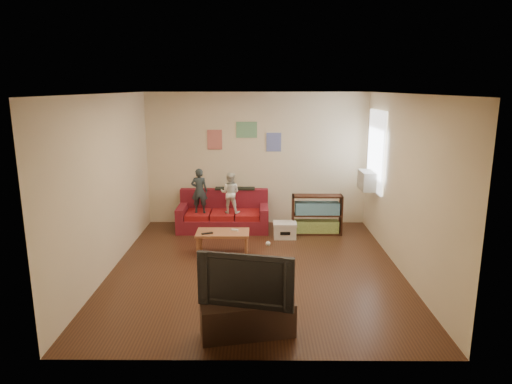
{
  "coord_description": "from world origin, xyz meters",
  "views": [
    {
      "loc": [
        0.05,
        -6.75,
        2.8
      ],
      "look_at": [
        0.0,
        0.8,
        1.05
      ],
      "focal_mm": 32.0,
      "sensor_mm": 36.0,
      "label": 1
    }
  ],
  "objects_px": {
    "child_b": "(230,193)",
    "bookshelf": "(317,217)",
    "coffee_table": "(223,235)",
    "file_box": "(285,230)",
    "television": "(248,277)",
    "sofa": "(224,216)",
    "tv_stand": "(248,319)",
    "child_a": "(199,191)"
  },
  "relations": [
    {
      "from": "coffee_table",
      "to": "television",
      "type": "relative_size",
      "value": 0.82
    },
    {
      "from": "television",
      "to": "tv_stand",
      "type": "bearing_deg",
      "value": 0.0
    },
    {
      "from": "sofa",
      "to": "television",
      "type": "xyz_separation_m",
      "value": [
        0.58,
        -4.06,
        0.45
      ]
    },
    {
      "from": "sofa",
      "to": "coffee_table",
      "type": "bearing_deg",
      "value": -86.17
    },
    {
      "from": "file_box",
      "to": "child_a",
      "type": "bearing_deg",
      "value": 165.94
    },
    {
      "from": "tv_stand",
      "to": "coffee_table",
      "type": "bearing_deg",
      "value": 88.91
    },
    {
      "from": "coffee_table",
      "to": "file_box",
      "type": "xyz_separation_m",
      "value": [
        1.1,
        0.88,
        -0.19
      ]
    },
    {
      "from": "child_b",
      "to": "coffee_table",
      "type": "distance_m",
      "value": 1.36
    },
    {
      "from": "child_b",
      "to": "bookshelf",
      "type": "height_order",
      "value": "child_b"
    },
    {
      "from": "child_b",
      "to": "bookshelf",
      "type": "relative_size",
      "value": 0.84
    },
    {
      "from": "child_a",
      "to": "file_box",
      "type": "height_order",
      "value": "child_a"
    },
    {
      "from": "bookshelf",
      "to": "file_box",
      "type": "relative_size",
      "value": 2.19
    },
    {
      "from": "tv_stand",
      "to": "television",
      "type": "relative_size",
      "value": 0.98
    },
    {
      "from": "file_box",
      "to": "television",
      "type": "height_order",
      "value": "television"
    },
    {
      "from": "child_a",
      "to": "child_b",
      "type": "xyz_separation_m",
      "value": [
        0.6,
        0.0,
        -0.04
      ]
    },
    {
      "from": "television",
      "to": "child_a",
      "type": "bearing_deg",
      "value": 116.92
    },
    {
      "from": "coffee_table",
      "to": "bookshelf",
      "type": "distance_m",
      "value": 2.08
    },
    {
      "from": "child_a",
      "to": "child_b",
      "type": "distance_m",
      "value": 0.6
    },
    {
      "from": "sofa",
      "to": "file_box",
      "type": "xyz_separation_m",
      "value": [
        1.2,
        -0.58,
        -0.11
      ]
    },
    {
      "from": "sofa",
      "to": "child_a",
      "type": "height_order",
      "value": "child_a"
    },
    {
      "from": "coffee_table",
      "to": "tv_stand",
      "type": "xyz_separation_m",
      "value": [
        0.49,
        -2.61,
        -0.14
      ]
    },
    {
      "from": "sofa",
      "to": "child_b",
      "type": "distance_m",
      "value": 0.56
    },
    {
      "from": "child_b",
      "to": "coffee_table",
      "type": "height_order",
      "value": "child_b"
    },
    {
      "from": "tv_stand",
      "to": "file_box",
      "type": "bearing_deg",
      "value": 68.31
    },
    {
      "from": "coffee_table",
      "to": "television",
      "type": "xyz_separation_m",
      "value": [
        0.49,
        -2.61,
        0.37
      ]
    },
    {
      "from": "file_box",
      "to": "tv_stand",
      "type": "distance_m",
      "value": 3.54
    },
    {
      "from": "child_a",
      "to": "tv_stand",
      "type": "height_order",
      "value": "child_a"
    },
    {
      "from": "sofa",
      "to": "television",
      "type": "relative_size",
      "value": 1.64
    },
    {
      "from": "child_a",
      "to": "tv_stand",
      "type": "xyz_separation_m",
      "value": [
        1.04,
        -3.9,
        -0.62
      ]
    },
    {
      "from": "tv_stand",
      "to": "child_a",
      "type": "bearing_deg",
      "value": 93.22
    },
    {
      "from": "child_a",
      "to": "tv_stand",
      "type": "distance_m",
      "value": 4.08
    },
    {
      "from": "child_a",
      "to": "television",
      "type": "distance_m",
      "value": 4.04
    },
    {
      "from": "child_b",
      "to": "file_box",
      "type": "relative_size",
      "value": 1.83
    },
    {
      "from": "sofa",
      "to": "tv_stand",
      "type": "xyz_separation_m",
      "value": [
        0.58,
        -4.06,
        -0.06
      ]
    },
    {
      "from": "child_b",
      "to": "file_box",
      "type": "xyz_separation_m",
      "value": [
        1.05,
        -0.41,
        -0.62
      ]
    },
    {
      "from": "bookshelf",
      "to": "file_box",
      "type": "distance_m",
      "value": 0.71
    },
    {
      "from": "child_b",
      "to": "bookshelf",
      "type": "xyz_separation_m",
      "value": [
        1.69,
        -0.15,
        -0.44
      ]
    },
    {
      "from": "bookshelf",
      "to": "tv_stand",
      "type": "distance_m",
      "value": 3.96
    },
    {
      "from": "television",
      "to": "sofa",
      "type": "bearing_deg",
      "value": 110.23
    },
    {
      "from": "child_a",
      "to": "tv_stand",
      "type": "relative_size",
      "value": 0.83
    },
    {
      "from": "child_a",
      "to": "tv_stand",
      "type": "bearing_deg",
      "value": 108.33
    },
    {
      "from": "coffee_table",
      "to": "file_box",
      "type": "bearing_deg",
      "value": 38.47
    }
  ]
}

